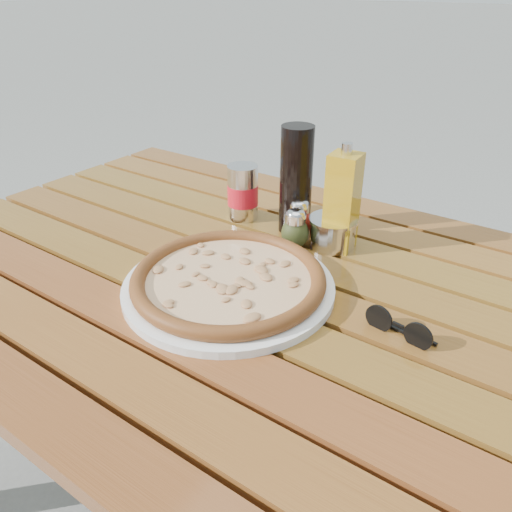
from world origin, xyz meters
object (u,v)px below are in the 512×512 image
Objects in this scene: pizza at (228,278)px; oregano_shaker at (295,229)px; olive_oil_cruet at (342,202)px; sunglasses at (399,328)px; pepper_shaker at (299,219)px; plate at (229,286)px; dark_bottle at (296,180)px; parmesan_tin at (333,232)px; table at (250,310)px; soda_can at (243,193)px.

oregano_shaker reaches higher than pizza.
olive_oil_cruet is 0.30m from sunglasses.
pepper_shaker is at bearing 152.96° from sunglasses.
plate is 1.64× the size of dark_bottle.
pepper_shaker reaches higher than parmesan_tin.
dark_bottle is (-0.03, 0.27, 0.09)m from pizza.
plate is at bearing 90.00° from pizza.
plate is at bearing -108.59° from olive_oil_cruet.
dark_bottle is at bearing 152.39° from sunglasses.
soda_can reaches higher than table.
soda_can is at bearing 179.07° from olive_oil_cruet.
table is at bearing -110.07° from parmesan_tin.
plate is 0.02m from pizza.
pepper_shaker is at bearing -179.83° from parmesan_tin.
plate is 4.39× the size of oregano_shaker.
oregano_shaker is at bearing 157.99° from sunglasses.
parmesan_tin reaches higher than plate.
pepper_shaker is 0.15m from soda_can.
oregano_shaker reaches higher than table.
oregano_shaker is 0.68× the size of soda_can.
pizza is 0.27m from olive_oil_cruet.
olive_oil_cruet is at bearing 0.98° from pepper_shaker.
dark_bottle is at bearing 170.87° from olive_oil_cruet.
pepper_shaker reaches higher than plate.
olive_oil_cruet is (0.08, 0.25, 0.09)m from plate.
pizza is at bearing -105.71° from parmesan_tin.
oregano_shaker is (0.01, 0.20, 0.02)m from pizza.
dark_bottle reaches higher than sunglasses.
dark_bottle is 0.13m from parmesan_tin.
dark_bottle is 1.98× the size of sunglasses.
pepper_shaker is 1.00× the size of oregano_shaker.
olive_oil_cruet is at bearing 71.41° from plate.
pepper_shaker is at bearing 91.92° from pizza.
dark_bottle is at bearing 98.68° from table.
pepper_shaker is 0.68× the size of soda_can.
soda_can is (-0.12, -0.01, -0.05)m from dark_bottle.
pizza is at bearing -88.08° from pepper_shaker.
olive_oil_cruet is 0.07m from parmesan_tin.
dark_bottle is (-0.03, 0.27, 0.10)m from plate.
parmesan_tin is (0.22, -0.01, -0.03)m from soda_can.
sunglasses is (0.28, 0.04, -0.01)m from pizza.
table is at bearing -87.11° from pepper_shaker.
sunglasses is at bearing -35.12° from dark_bottle.
soda_can is (-0.16, 0.05, 0.02)m from oregano_shaker.
dark_bottle is at bearing 121.89° from oregano_shaker.
olive_oil_cruet reaches higher than pizza.
sunglasses is (0.21, -0.20, -0.01)m from parmesan_tin.
oregano_shaker is 0.74× the size of sunglasses.
sunglasses is at bearing -45.30° from olive_oil_cruet.
olive_oil_cruet reaches higher than parmesan_tin.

